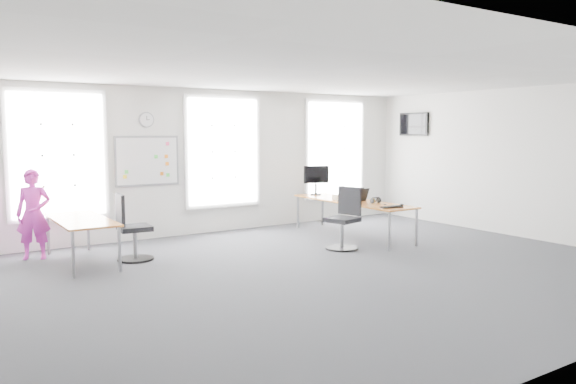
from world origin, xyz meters
TOP-DOWN VIEW (x-y plane):
  - floor at (0.00, 0.00)m, footprint 10.00×10.00m
  - ceiling at (0.00, 0.00)m, footprint 10.00×10.00m
  - wall_back at (0.00, 4.00)m, footprint 10.00×0.00m
  - wall_right at (5.00, 0.00)m, footprint 0.00×10.00m
  - window_left at (-3.00, 3.97)m, footprint 1.60×0.06m
  - window_mid at (0.30, 3.97)m, footprint 1.60×0.06m
  - window_right at (3.30, 3.97)m, footprint 1.60×0.06m
  - desk_right at (2.20, 1.99)m, footprint 0.80×3.01m
  - desk_left at (-2.96, 2.61)m, footprint 0.79×1.98m
  - chair_right at (1.30, 1.13)m, footprint 0.62×0.62m
  - chair_left at (-2.24, 2.33)m, footprint 0.59×0.59m
  - person at (-3.55, 3.33)m, footprint 0.64×0.54m
  - whiteboard at (-1.35, 3.97)m, footprint 1.20×0.03m
  - wall_clock at (-1.35, 3.97)m, footprint 0.30×0.04m
  - tv at (4.95, 3.00)m, footprint 0.06×0.90m
  - keyboard at (2.11, 0.77)m, footprint 0.45×0.24m
  - mouse at (2.45, 0.85)m, footprint 0.08×0.11m
  - lens_cap at (2.30, 1.13)m, footprint 0.07×0.07m
  - headphones at (2.32, 1.43)m, footprint 0.20×0.11m
  - laptop_sleeve at (2.25, 1.77)m, footprint 0.34×0.23m
  - paper_stack at (2.11, 2.25)m, footprint 0.31×0.24m
  - monitor at (2.22, 3.24)m, footprint 0.56×0.23m

SIDE VIEW (x-z plane):
  - floor at x=0.00m, z-range 0.00..0.00m
  - chair_left at x=-2.24m, z-range -0.07..1.04m
  - chair_right at x=1.30m, z-range -0.07..1.05m
  - desk_left at x=-2.96m, z-range 0.30..1.02m
  - desk_right at x=2.20m, z-range 0.32..1.05m
  - lens_cap at x=2.30m, z-range 0.73..0.74m
  - keyboard at x=2.11m, z-range 0.73..0.75m
  - mouse at x=2.45m, z-range 0.73..0.77m
  - person at x=-3.55m, z-range 0.00..1.51m
  - paper_stack at x=2.11m, z-range 0.73..0.83m
  - headphones at x=2.32m, z-range 0.73..0.84m
  - laptop_sleeve at x=2.25m, z-range 0.73..1.00m
  - monitor at x=2.22m, z-range 0.80..1.44m
  - wall_back at x=0.00m, z-range -3.50..6.50m
  - wall_right at x=5.00m, z-range -3.50..6.50m
  - whiteboard at x=-1.35m, z-range 1.10..2.00m
  - window_left at x=-3.00m, z-range 0.60..2.80m
  - window_mid at x=0.30m, z-range 0.60..2.80m
  - window_right at x=3.30m, z-range 0.60..2.80m
  - tv at x=4.95m, z-range 2.02..2.57m
  - wall_clock at x=-1.35m, z-range 2.20..2.50m
  - ceiling at x=0.00m, z-range 3.00..3.00m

